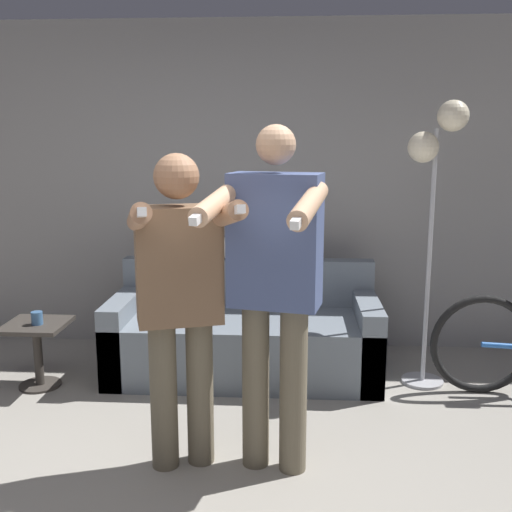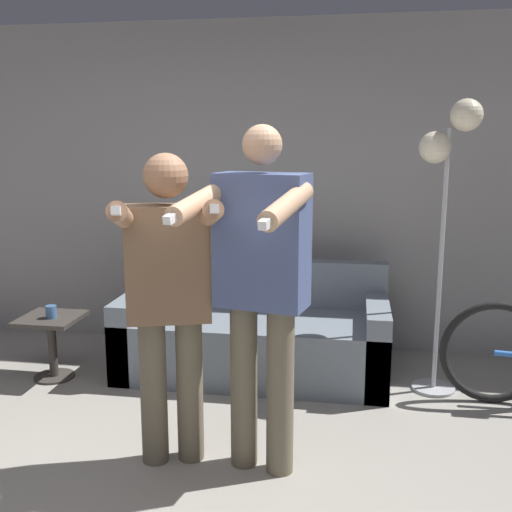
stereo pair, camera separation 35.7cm
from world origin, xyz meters
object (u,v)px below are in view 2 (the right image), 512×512
at_px(side_table, 52,334).
at_px(couch, 254,337).
at_px(cat, 234,247).
at_px(person_right, 261,279).
at_px(floor_lamp, 448,165).
at_px(cup, 51,312).
at_px(person_left, 169,290).

bearing_deg(side_table, couch, 13.82).
bearing_deg(cat, person_right, -74.05).
bearing_deg(floor_lamp, person_right, -130.91).
xyz_separation_m(floor_lamp, cup, (-2.65, -0.26, -1.02)).
bearing_deg(person_right, floor_lamp, 61.15).
relative_size(person_left, cup, 18.37).
height_order(floor_lamp, side_table, floor_lamp).
bearing_deg(couch, person_right, -79.01).
bearing_deg(floor_lamp, cup, -174.35).
bearing_deg(couch, cat, 123.75).
bearing_deg(side_table, cat, 28.70).
height_order(person_right, cup, person_right).
bearing_deg(cup, side_table, 129.70).
bearing_deg(floor_lamp, side_table, -175.04).
distance_m(person_left, person_right, 0.48).
bearing_deg(cup, cat, 30.32).
xyz_separation_m(cat, cup, (-1.17, -0.68, -0.37)).
relative_size(person_left, floor_lamp, 0.84).
relative_size(person_right, floor_lamp, 0.91).
bearing_deg(couch, cup, -164.78).
xyz_separation_m(side_table, cup, (0.02, -0.03, 0.18)).
relative_size(couch, person_right, 1.08).
bearing_deg(side_table, cup, -50.30).
relative_size(floor_lamp, cup, 21.89).
xyz_separation_m(person_right, cat, (-0.46, 1.60, -0.14)).
bearing_deg(person_right, cat, 118.00).
distance_m(cat, cup, 1.41).
relative_size(couch, person_left, 1.17).
xyz_separation_m(person_left, person_right, (0.47, 0.00, 0.07)).
bearing_deg(couch, person_left, -99.56).
bearing_deg(couch, side_table, -166.18).
xyz_separation_m(person_right, floor_lamp, (1.02, 1.18, 0.51)).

